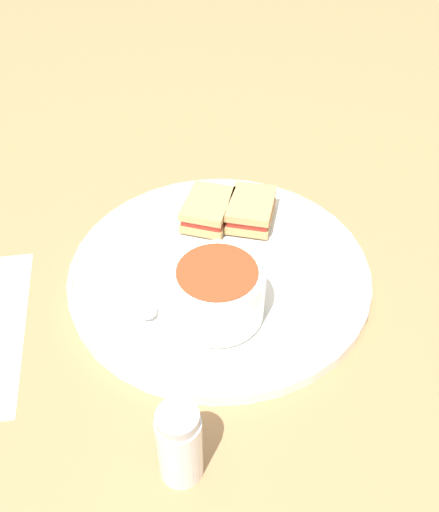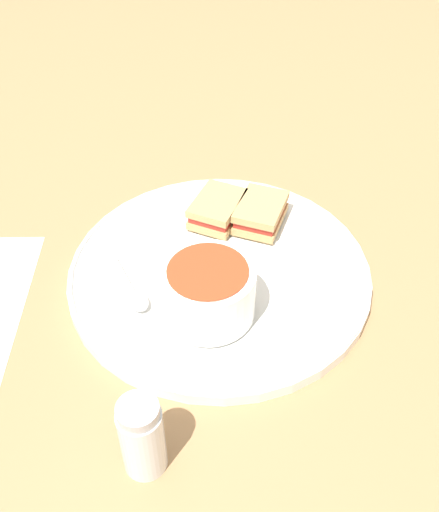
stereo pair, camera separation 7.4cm
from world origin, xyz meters
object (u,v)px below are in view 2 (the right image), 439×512
object	(u,v)px
soup_bowl	(206,291)
sandwich_half_far	(217,209)
salt_shaker	(142,437)
spoon	(136,297)
sandwich_half_near	(261,213)

from	to	relation	value
soup_bowl	sandwich_half_far	xyz separation A→B (m)	(0.02, -0.17, -0.02)
salt_shaker	soup_bowl	bearing A→B (deg)	-97.78
spoon	salt_shaker	size ratio (longest dim) A/B	1.01
soup_bowl	spoon	xyz separation A→B (m)	(0.09, -0.00, -0.03)
sandwich_half_near	salt_shaker	bearing A→B (deg)	79.35
sandwich_half_near	salt_shaker	size ratio (longest dim) A/B	0.93
soup_bowl	sandwich_half_near	xyz separation A→B (m)	(-0.04, -0.17, -0.02)
sandwich_half_near	salt_shaker	world-z (taller)	salt_shaker
spoon	sandwich_half_far	size ratio (longest dim) A/B	1.05
spoon	salt_shaker	bearing A→B (deg)	-18.67
sandwich_half_far	salt_shaker	bearing A→B (deg)	88.65
sandwich_half_near	sandwich_half_far	distance (m)	0.06
sandwich_half_near	salt_shaker	xyz separation A→B (m)	(0.07, 0.36, 0.01)
soup_bowl	spoon	size ratio (longest dim) A/B	1.13
sandwich_half_far	soup_bowl	bearing A→B (deg)	95.67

